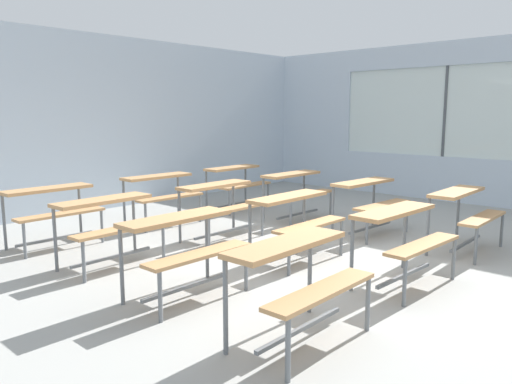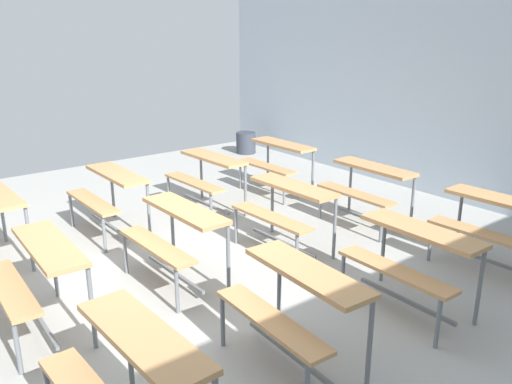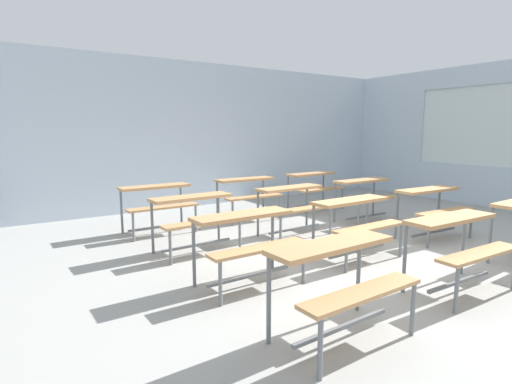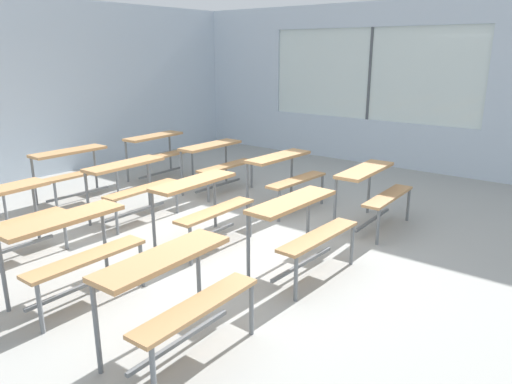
{
  "view_description": "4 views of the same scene",
  "coord_description": "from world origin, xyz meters",
  "px_view_note": "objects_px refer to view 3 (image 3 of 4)",
  "views": [
    {
      "loc": [
        -4.39,
        -3.39,
        1.67
      ],
      "look_at": [
        -0.01,
        0.73,
        0.71
      ],
      "focal_mm": 34.78,
      "sensor_mm": 36.0,
      "label": 1
    },
    {
      "loc": [
        4.07,
        -2.16,
        2.39
      ],
      "look_at": [
        -0.53,
        1.41,
        0.54
      ],
      "focal_mm": 36.83,
      "sensor_mm": 36.0,
      "label": 2
    },
    {
      "loc": [
        -3.8,
        -3.3,
        1.6
      ],
      "look_at": [
        -0.62,
        1.49,
        0.71
      ],
      "focal_mm": 28.0,
      "sensor_mm": 36.0,
      "label": 3
    },
    {
      "loc": [
        -3.75,
        -3.61,
        2.14
      ],
      "look_at": [
        0.79,
        -0.05,
        0.45
      ],
      "focal_mm": 33.97,
      "sensor_mm": 36.0,
      "label": 4
    }
  ],
  "objects_px": {
    "desk_bench_r1c1": "(357,214)",
    "desk_bench_r3c0": "(158,197)",
    "desk_bench_r0c1": "(460,236)",
    "desk_bench_r2c0": "(195,210)",
    "desk_bench_r1c2": "(434,201)",
    "desk_bench_r2c2": "(366,190)",
    "desk_bench_r0c0": "(341,268)",
    "desk_bench_r3c1": "(248,189)",
    "desk_bench_r3c2": "(315,182)",
    "desk_bench_r1c0": "(248,232)",
    "desk_bench_r2c1": "(294,199)"
  },
  "relations": [
    {
      "from": "desk_bench_r0c0",
      "to": "desk_bench_r3c2",
      "type": "bearing_deg",
      "value": 48.78
    },
    {
      "from": "desk_bench_r1c1",
      "to": "desk_bench_r3c0",
      "type": "height_order",
      "value": "same"
    },
    {
      "from": "desk_bench_r1c2",
      "to": "desk_bench_r2c0",
      "type": "height_order",
      "value": "same"
    },
    {
      "from": "desk_bench_r2c0",
      "to": "desk_bench_r3c1",
      "type": "distance_m",
      "value": 2.09
    },
    {
      "from": "desk_bench_r1c2",
      "to": "desk_bench_r2c2",
      "type": "height_order",
      "value": "same"
    },
    {
      "from": "desk_bench_r2c0",
      "to": "desk_bench_r3c0",
      "type": "relative_size",
      "value": 1.01
    },
    {
      "from": "desk_bench_r0c0",
      "to": "desk_bench_r3c1",
      "type": "relative_size",
      "value": 1.01
    },
    {
      "from": "desk_bench_r1c1",
      "to": "desk_bench_r3c1",
      "type": "xyz_separation_m",
      "value": [
        0.07,
        2.65,
        0.0
      ]
    },
    {
      "from": "desk_bench_r2c0",
      "to": "desk_bench_r2c1",
      "type": "bearing_deg",
      "value": -3.8
    },
    {
      "from": "desk_bench_r1c1",
      "to": "desk_bench_r0c1",
      "type": "bearing_deg",
      "value": -88.47
    },
    {
      "from": "desk_bench_r2c1",
      "to": "desk_bench_r3c0",
      "type": "bearing_deg",
      "value": 140.77
    },
    {
      "from": "desk_bench_r1c0",
      "to": "desk_bench_r3c0",
      "type": "distance_m",
      "value": 2.61
    },
    {
      "from": "desk_bench_r1c1",
      "to": "desk_bench_r3c2",
      "type": "xyz_separation_m",
      "value": [
        1.7,
        2.68,
        0.0
      ]
    },
    {
      "from": "desk_bench_r1c2",
      "to": "desk_bench_r2c2",
      "type": "distance_m",
      "value": 1.31
    },
    {
      "from": "desk_bench_r2c2",
      "to": "desk_bench_r3c2",
      "type": "xyz_separation_m",
      "value": [
        0.0,
        1.34,
        0.0
      ]
    },
    {
      "from": "desk_bench_r3c1",
      "to": "desk_bench_r2c0",
      "type": "bearing_deg",
      "value": -141.52
    },
    {
      "from": "desk_bench_r0c0",
      "to": "desk_bench_r3c0",
      "type": "relative_size",
      "value": 1.0
    },
    {
      "from": "desk_bench_r2c2",
      "to": "desk_bench_r3c2",
      "type": "bearing_deg",
      "value": 90.38
    },
    {
      "from": "desk_bench_r3c2",
      "to": "desk_bench_r1c1",
      "type": "bearing_deg",
      "value": -124.61
    },
    {
      "from": "desk_bench_r1c0",
      "to": "desk_bench_r3c1",
      "type": "distance_m",
      "value": 3.12
    },
    {
      "from": "desk_bench_r1c1",
      "to": "desk_bench_r2c2",
      "type": "distance_m",
      "value": 2.16
    },
    {
      "from": "desk_bench_r1c1",
      "to": "desk_bench_r0c0",
      "type": "bearing_deg",
      "value": -142.07
    },
    {
      "from": "desk_bench_r2c0",
      "to": "desk_bench_r3c0",
      "type": "bearing_deg",
      "value": 89.97
    },
    {
      "from": "desk_bench_r0c1",
      "to": "desk_bench_r3c0",
      "type": "bearing_deg",
      "value": 115.08
    },
    {
      "from": "desk_bench_r2c1",
      "to": "desk_bench_r3c1",
      "type": "distance_m",
      "value": 1.32
    },
    {
      "from": "desk_bench_r3c0",
      "to": "desk_bench_r1c0",
      "type": "bearing_deg",
      "value": -90.78
    },
    {
      "from": "desk_bench_r2c0",
      "to": "desk_bench_r2c2",
      "type": "height_order",
      "value": "same"
    },
    {
      "from": "desk_bench_r2c2",
      "to": "desk_bench_r1c1",
      "type": "bearing_deg",
      "value": -141.24
    },
    {
      "from": "desk_bench_r0c1",
      "to": "desk_bench_r3c2",
      "type": "bearing_deg",
      "value": 69.28
    },
    {
      "from": "desk_bench_r2c0",
      "to": "desk_bench_r3c2",
      "type": "relative_size",
      "value": 1.0
    },
    {
      "from": "desk_bench_r1c2",
      "to": "desk_bench_r2c2",
      "type": "relative_size",
      "value": 1.02
    },
    {
      "from": "desk_bench_r1c2",
      "to": "desk_bench_r2c0",
      "type": "distance_m",
      "value": 3.5
    },
    {
      "from": "desk_bench_r0c0",
      "to": "desk_bench_r3c1",
      "type": "bearing_deg",
      "value": 65.47
    },
    {
      "from": "desk_bench_r1c0",
      "to": "desk_bench_r2c2",
      "type": "bearing_deg",
      "value": 21.22
    },
    {
      "from": "desk_bench_r3c0",
      "to": "desk_bench_r3c1",
      "type": "height_order",
      "value": "same"
    },
    {
      "from": "desk_bench_r2c0",
      "to": "desk_bench_r3c0",
      "type": "height_order",
      "value": "same"
    },
    {
      "from": "desk_bench_r3c2",
      "to": "desk_bench_r2c0",
      "type": "bearing_deg",
      "value": -160.29
    },
    {
      "from": "desk_bench_r2c0",
      "to": "desk_bench_r3c2",
      "type": "height_order",
      "value": "same"
    },
    {
      "from": "desk_bench_r0c0",
      "to": "desk_bench_r3c2",
      "type": "relative_size",
      "value": 0.99
    },
    {
      "from": "desk_bench_r1c0",
      "to": "desk_bench_r3c2",
      "type": "relative_size",
      "value": 0.99
    },
    {
      "from": "desk_bench_r2c0",
      "to": "desk_bench_r1c0",
      "type": "bearing_deg",
      "value": -93.97
    },
    {
      "from": "desk_bench_r0c1",
      "to": "desk_bench_r2c2",
      "type": "height_order",
      "value": "same"
    },
    {
      "from": "desk_bench_r0c1",
      "to": "desk_bench_r2c0",
      "type": "distance_m",
      "value": 3.11
    },
    {
      "from": "desk_bench_r1c0",
      "to": "desk_bench_r3c0",
      "type": "bearing_deg",
      "value": 89.83
    },
    {
      "from": "desk_bench_r1c2",
      "to": "desk_bench_r3c1",
      "type": "bearing_deg",
      "value": 123.94
    },
    {
      "from": "desk_bench_r0c1",
      "to": "desk_bench_r2c2",
      "type": "relative_size",
      "value": 1.01
    },
    {
      "from": "desk_bench_r1c0",
      "to": "desk_bench_r2c1",
      "type": "bearing_deg",
      "value": 37.55
    },
    {
      "from": "desk_bench_r3c1",
      "to": "desk_bench_r3c2",
      "type": "xyz_separation_m",
      "value": [
        1.63,
        0.03,
        0.0
      ]
    },
    {
      "from": "desk_bench_r2c0",
      "to": "desk_bench_r2c1",
      "type": "relative_size",
      "value": 1.01
    },
    {
      "from": "desk_bench_r1c2",
      "to": "desk_bench_r3c2",
      "type": "bearing_deg",
      "value": 91.96
    }
  ]
}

